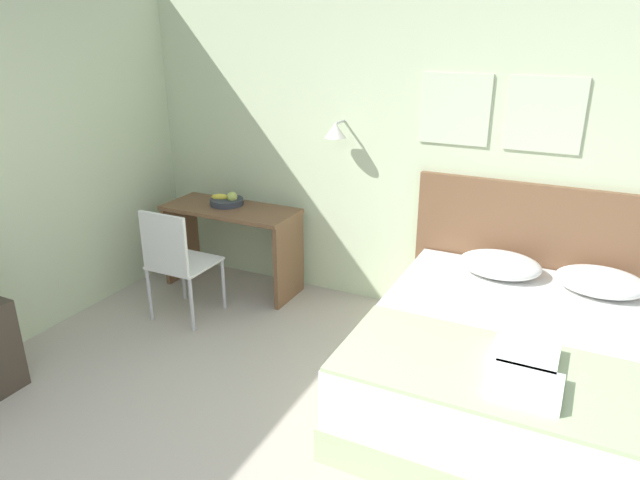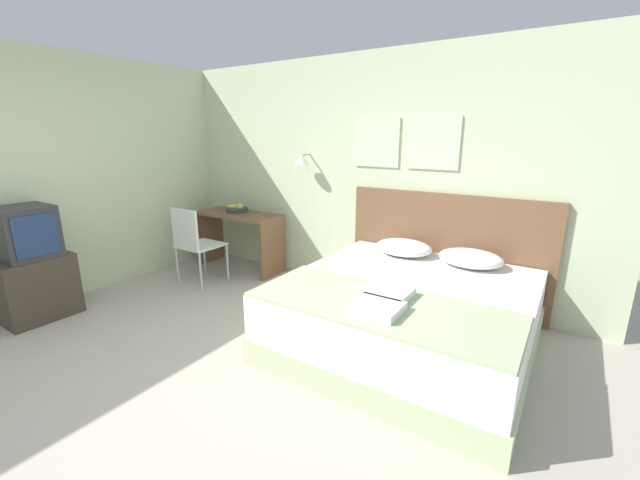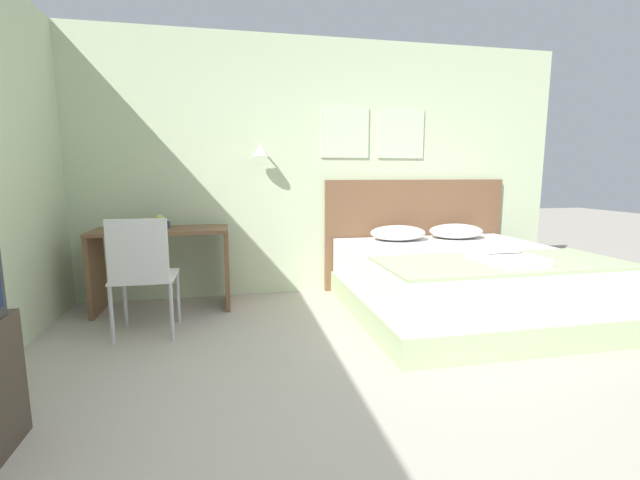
# 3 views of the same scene
# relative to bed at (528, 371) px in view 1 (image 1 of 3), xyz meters

# --- Properties ---
(wall_back) EXTENTS (5.57, 0.31, 2.65)m
(wall_back) POSITION_rel_bed_xyz_m (-1.17, 1.08, 1.04)
(wall_back) COLOR beige
(wall_back) RESTS_ON ground_plane
(bed) EXTENTS (1.96, 1.98, 0.59)m
(bed) POSITION_rel_bed_xyz_m (0.00, 0.00, 0.00)
(bed) COLOR #B2C693
(bed) RESTS_ON ground_plane
(headboard) EXTENTS (2.08, 0.06, 1.21)m
(headboard) POSITION_rel_bed_xyz_m (0.00, 1.02, 0.31)
(headboard) COLOR brown
(headboard) RESTS_ON ground_plane
(pillow_left) EXTENTS (0.58, 0.45, 0.15)m
(pillow_left) POSITION_rel_bed_xyz_m (-0.33, 0.72, 0.37)
(pillow_left) COLOR white
(pillow_left) RESTS_ON bed
(pillow_right) EXTENTS (0.58, 0.45, 0.15)m
(pillow_right) POSITION_rel_bed_xyz_m (0.33, 0.72, 0.37)
(pillow_right) COLOR white
(pillow_right) RESTS_ON bed
(throw_blanket) EXTENTS (1.90, 0.79, 0.02)m
(throw_blanket) POSITION_rel_bed_xyz_m (0.00, -0.57, 0.31)
(throw_blanket) COLOR #B2C693
(throw_blanket) RESTS_ON bed
(folded_towel_near_foot) EXTENTS (0.34, 0.31, 0.06)m
(folded_towel_near_foot) POSITION_rel_bed_xyz_m (-0.00, -0.44, 0.35)
(folded_towel_near_foot) COLOR white
(folded_towel_near_foot) RESTS_ON throw_blanket
(folded_towel_mid_bed) EXTENTS (0.34, 0.29, 0.06)m
(folded_towel_mid_bed) POSITION_rel_bed_xyz_m (0.04, -0.71, 0.35)
(folded_towel_mid_bed) COLOR white
(folded_towel_mid_bed) RESTS_ON throw_blanket
(desk) EXTENTS (1.21, 0.51, 0.77)m
(desk) POSITION_rel_bed_xyz_m (-2.67, 0.71, 0.25)
(desk) COLOR brown
(desk) RESTS_ON ground_plane
(desk_chair) EXTENTS (0.47, 0.47, 0.95)m
(desk_chair) POSITION_rel_bed_xyz_m (-2.71, -0.01, 0.27)
(desk_chair) COLOR white
(desk_chair) RESTS_ON ground_plane
(fruit_bowl) EXTENTS (0.30, 0.30, 0.13)m
(fruit_bowl) POSITION_rel_bed_xyz_m (-2.74, 0.77, 0.52)
(fruit_bowl) COLOR #333842
(fruit_bowl) RESTS_ON desk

